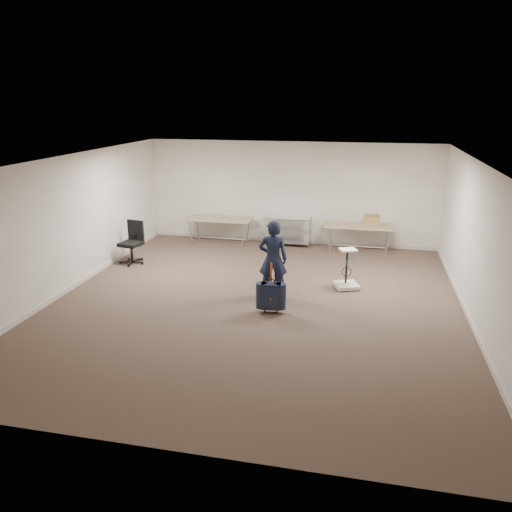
# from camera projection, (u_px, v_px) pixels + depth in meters

# --- Properties ---
(ground) EXTENTS (9.00, 9.00, 0.00)m
(ground) POSITION_uv_depth(u_px,v_px,m) (256.00, 303.00, 9.95)
(ground) COLOR #46352A
(ground) RESTS_ON ground
(room_shell) EXTENTS (8.00, 9.00, 9.00)m
(room_shell) POSITION_uv_depth(u_px,v_px,m) (269.00, 277.00, 11.22)
(room_shell) COLOR beige
(room_shell) RESTS_ON ground
(folding_table_left) EXTENTS (1.80, 0.75, 0.73)m
(folding_table_left) POSITION_uv_depth(u_px,v_px,m) (219.00, 220.00, 13.81)
(folding_table_left) COLOR #8B7A55
(folding_table_left) RESTS_ON ground
(folding_table_right) EXTENTS (1.80, 0.75, 0.73)m
(folding_table_right) POSITION_uv_depth(u_px,v_px,m) (359.00, 227.00, 13.04)
(folding_table_right) COLOR #8B7A55
(folding_table_right) RESTS_ON ground
(wire_shelf) EXTENTS (1.22, 0.47, 0.80)m
(wire_shelf) POSITION_uv_depth(u_px,v_px,m) (288.00, 230.00, 13.73)
(wire_shelf) COLOR silver
(wire_shelf) RESTS_ON ground
(person) EXTENTS (0.62, 0.45, 1.60)m
(person) POSITION_uv_depth(u_px,v_px,m) (273.00, 259.00, 10.05)
(person) COLOR black
(person) RESTS_ON ground
(suitcase) EXTENTS (0.38, 0.25, 1.00)m
(suitcase) POSITION_uv_depth(u_px,v_px,m) (271.00, 296.00, 9.38)
(suitcase) COLOR black
(suitcase) RESTS_ON ground
(office_chair) EXTENTS (0.63, 0.63, 1.04)m
(office_chair) POSITION_uv_depth(u_px,v_px,m) (133.00, 250.00, 12.29)
(office_chair) COLOR black
(office_chair) RESTS_ON ground
(equipment_cart) EXTENTS (0.61, 0.61, 0.87)m
(equipment_cart) POSITION_uv_depth(u_px,v_px,m) (347.00, 278.00, 10.66)
(equipment_cart) COLOR beige
(equipment_cart) RESTS_ON ground
(cardboard_box) EXTENTS (0.40, 0.31, 0.30)m
(cardboard_box) POSITION_uv_depth(u_px,v_px,m) (371.00, 221.00, 12.88)
(cardboard_box) COLOR #A46A4C
(cardboard_box) RESTS_ON folding_table_right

